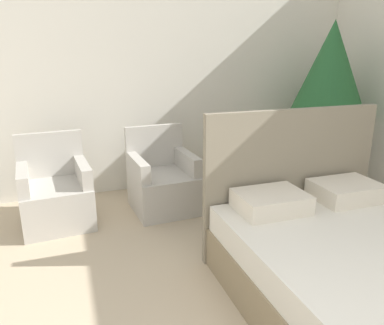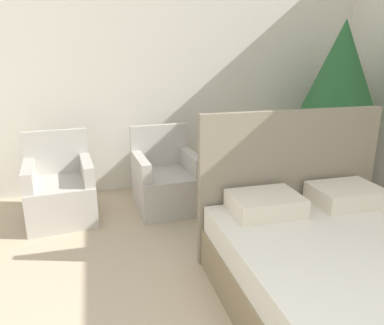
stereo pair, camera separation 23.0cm
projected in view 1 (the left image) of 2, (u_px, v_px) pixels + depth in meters
name	position (u px, v px, depth m)	size (l,w,h in m)	color
wall_back	(123.00, 70.00, 4.31)	(10.00, 0.06, 2.90)	silver
bed	(365.00, 273.00, 2.43)	(1.56, 1.98, 1.23)	#8C7A5B
armchair_near_window_left	(56.00, 197.00, 3.71)	(0.71, 0.73, 0.88)	#B7B2A8
armchair_near_window_right	(163.00, 185.00, 4.05)	(0.69, 0.72, 0.88)	#B7B2A8
potted_palm	(329.00, 80.00, 4.40)	(0.97, 0.97, 2.01)	#38281E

